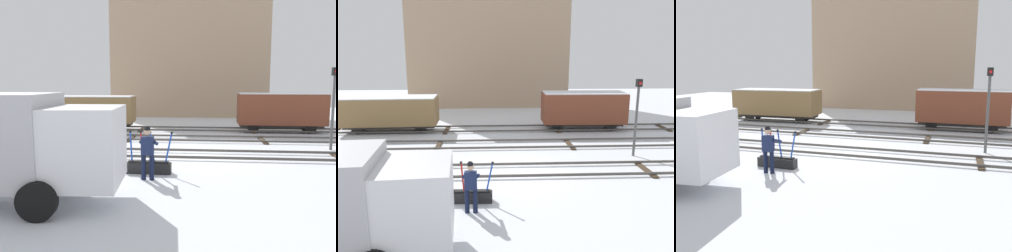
{
  "view_description": "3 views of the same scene",
  "coord_description": "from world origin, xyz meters",
  "views": [
    {
      "loc": [
        0.24,
        -13.83,
        3.03
      ],
      "look_at": [
        -1.2,
        1.25,
        1.11
      ],
      "focal_mm": 36.33,
      "sensor_mm": 36.0,
      "label": 1
    },
    {
      "loc": [
        -0.77,
        -13.59,
        5.09
      ],
      "look_at": [
        -0.01,
        2.15,
        1.52
      ],
      "focal_mm": 36.65,
      "sensor_mm": 36.0,
      "label": 2
    },
    {
      "loc": [
        4.87,
        -14.46,
        3.77
      ],
      "look_at": [
        0.18,
        0.39,
        1.16
      ],
      "focal_mm": 38.23,
      "sensor_mm": 36.0,
      "label": 3
    }
  ],
  "objects": [
    {
      "name": "rail_worker",
      "position": [
        -1.38,
        -3.52,
        0.96
      ],
      "size": [
        0.54,
        0.66,
        1.71
      ],
      "rotation": [
        0.0,
        0.0,
        -0.03
      ],
      "color": "#111831",
      "rests_on": "ground_plane"
    },
    {
      "name": "ground_plane",
      "position": [
        0.0,
        0.0,
        0.0
      ],
      "size": [
        60.0,
        60.0,
        0.0
      ],
      "primitive_type": "plane",
      "color": "silver"
    },
    {
      "name": "freight_car_back_track",
      "position": [
        -6.95,
        7.67,
        1.28
      ],
      "size": [
        5.85,
        2.32,
        2.19
      ],
      "rotation": [
        0.0,
        0.0,
        0.03
      ],
      "color": "#2D2B28",
      "rests_on": "ground_plane"
    },
    {
      "name": "apartment_building",
      "position": [
        -0.83,
        19.07,
        5.82
      ],
      "size": [
        14.15,
        6.31,
        11.62
      ],
      "color": "tan",
      "rests_on": "ground_plane"
    },
    {
      "name": "track_siding_near",
      "position": [
        0.0,
        4.03,
        0.11
      ],
      "size": [
        44.0,
        1.94,
        0.18
      ],
      "color": "#4C4742",
      "rests_on": "ground_plane"
    },
    {
      "name": "freight_car_far_end",
      "position": [
        5.18,
        7.67,
        1.38
      ],
      "size": [
        5.23,
        2.03,
        2.41
      ],
      "rotation": [
        0.0,
        0.0,
        -0.02
      ],
      "color": "#2D2B28",
      "rests_on": "ground_plane"
    },
    {
      "name": "track_siding_far",
      "position": [
        0.0,
        7.67,
        0.11
      ],
      "size": [
        44.0,
        1.94,
        0.18
      ],
      "color": "#4C4742",
      "rests_on": "ground_plane"
    },
    {
      "name": "signal_post",
      "position": [
        6.18,
        2.02,
        2.29
      ],
      "size": [
        0.24,
        0.32,
        3.72
      ],
      "color": "#4C4C4C",
      "rests_on": "ground_plane"
    },
    {
      "name": "switch_lever_frame",
      "position": [
        -1.47,
        -2.75,
        0.25
      ],
      "size": [
        1.59,
        0.4,
        1.45
      ],
      "rotation": [
        0.0,
        0.0,
        -0.03
      ],
      "color": "black",
      "rests_on": "ground_plane"
    },
    {
      "name": "track_main_line",
      "position": [
        0.0,
        0.0,
        0.11
      ],
      "size": [
        44.0,
        1.94,
        0.18
      ],
      "color": "#4C4742",
      "rests_on": "ground_plane"
    }
  ]
}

